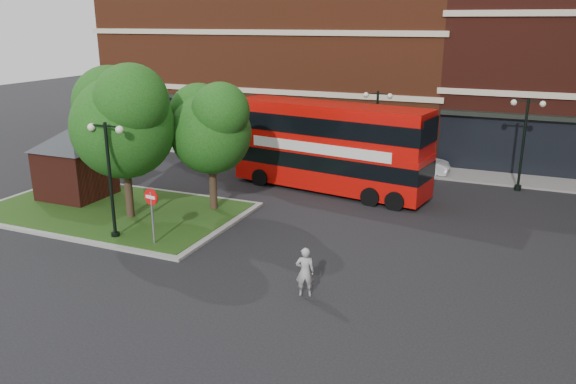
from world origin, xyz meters
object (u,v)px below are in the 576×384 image
at_px(car_white, 416,163).
at_px(woman, 305,272).
at_px(car_silver, 284,148).
at_px(bus, 329,141).

bearing_deg(car_white, woman, -179.60).
height_order(woman, car_silver, woman).
bearing_deg(car_silver, car_white, -82.03).
bearing_deg(woman, bus, -93.10).
height_order(bus, car_white, bus).
distance_m(car_silver, car_white, 8.69).
distance_m(bus, car_white, 6.92).
bearing_deg(car_silver, bus, -129.61).
distance_m(woman, car_white, 17.42).
xyz_separation_m(woman, car_white, (0.41, 17.41, -0.21)).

